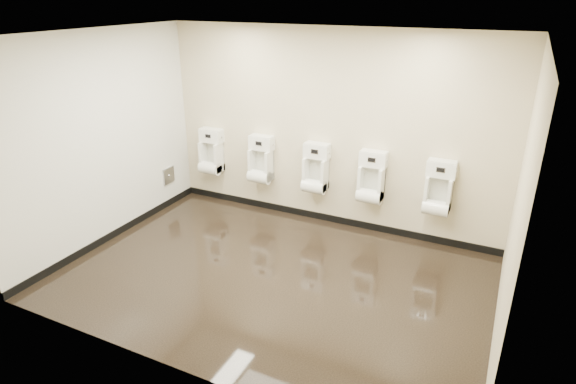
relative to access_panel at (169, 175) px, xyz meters
name	(u,v)px	position (x,y,z in m)	size (l,w,h in m)	color
ground	(273,277)	(2.48, -1.20, -0.50)	(5.00, 3.50, 0.00)	black
ceiling	(269,36)	(2.48, -1.20, 2.30)	(5.00, 3.50, 0.00)	white
back_wall	(329,130)	(2.48, 0.55, 0.90)	(5.00, 0.02, 2.80)	beige
front_wall	(170,235)	(2.48, -2.95, 0.90)	(5.00, 0.02, 2.80)	beige
left_wall	(102,140)	(-0.02, -1.20, 0.90)	(0.02, 3.50, 2.80)	beige
right_wall	(518,210)	(4.98, -1.20, 0.90)	(0.02, 3.50, 2.80)	beige
tile_overlay_left	(103,140)	(-0.01, -1.20, 0.90)	(0.01, 3.50, 2.80)	white
skirting_back	(325,217)	(2.48, 0.54, -0.45)	(5.00, 0.02, 0.10)	black
skirting_left	(117,232)	(-0.01, -1.20, -0.45)	(0.02, 3.50, 0.10)	black
access_panel	(169,175)	(0.00, 0.00, 0.00)	(0.04, 0.25, 0.25)	#9E9EA3
urinal_0	(211,155)	(0.54, 0.42, 0.30)	(0.38, 0.29, 0.71)	white
urinal_1	(261,163)	(1.45, 0.42, 0.30)	(0.38, 0.29, 0.71)	white
urinal_2	(315,172)	(2.35, 0.42, 0.30)	(0.38, 0.29, 0.71)	white
urinal_3	(371,181)	(3.18, 0.42, 0.30)	(0.38, 0.29, 0.71)	white
urinal_4	(438,192)	(4.08, 0.42, 0.30)	(0.38, 0.29, 0.71)	white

